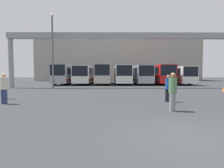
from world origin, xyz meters
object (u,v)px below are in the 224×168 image
Objects in this scene: bus_slot_0 at (66,73)px; bus_slot_2 at (104,73)px; bus_slot_3 at (122,74)px; pedestrian_mid_left at (5,87)px; bus_slot_5 at (159,74)px; pedestrian_near_right at (4,88)px; pedestrian_mid_right at (173,91)px; bus_slot_1 at (85,74)px; pedestrian_far_center at (168,88)px; bus_slot_6 at (176,74)px; lamp_post at (53,48)px; bus_slot_4 at (140,74)px.

bus_slot_0 is 6.69m from bus_slot_2.
bus_slot_3 is 21.15m from pedestrian_mid_left.
bus_slot_2 reaches higher than bus_slot_5.
pedestrian_near_right is (-8.24, -21.02, -0.91)m from bus_slot_3.
bus_slot_5 is 5.70× the size of pedestrian_near_right.
bus_slot_5 is at bearing -1.08° from bus_slot_3.
pedestrian_near_right is 0.99× the size of pedestrian_mid_right.
bus_slot_1 is 6.08× the size of pedestrian_mid_right.
bus_slot_3 is 20.39m from pedestrian_far_center.
bus_slot_5 is at bearing -64.74° from pedestrian_far_center.
lamp_post is at bearing -150.61° from bus_slot_6.
bus_slot_5 is 5.63× the size of pedestrian_mid_right.
bus_slot_5 reaches higher than bus_slot_3.
bus_slot_4 is 23.39m from pedestrian_mid_right.
bus_slot_5 is at bearing -166.99° from bus_slot_6.
pedestrian_far_center is (8.17, -20.59, -0.91)m from bus_slot_1.
bus_slot_4 is 16.27m from lamp_post.
bus_slot_1 reaches higher than pedestrian_mid_right.
bus_slot_1 reaches higher than pedestrian_mid_left.
pedestrian_far_center is (4.86, -21.15, -1.02)m from bus_slot_2.
pedestrian_near_right is at bearing -102.70° from bus_slot_2.
pedestrian_far_center is (1.55, -20.31, -0.96)m from bus_slot_3.
pedestrian_far_center is at bearing -77.05° from bus_slot_2.
pedestrian_mid_left is 11.13m from pedestrian_far_center.
lamp_post reaches higher than bus_slot_2.
bus_slot_1 is at bearing 77.03° from lamp_post.
lamp_post reaches higher than bus_slot_1.
bus_slot_4 is 1.06× the size of bus_slot_5.
lamp_post is (-8.99, -10.02, 2.99)m from bus_slot_3.
bus_slot_1 is 24.53m from pedestrian_mid_right.
bus_slot_1 reaches higher than bus_slot_6.
bus_slot_1 is 13.25m from bus_slot_5.
pedestrian_far_center is at bearing -94.90° from bus_slot_4.
lamp_post is at bearing -131.90° from bus_slot_3.
pedestrian_mid_right is (-2.45, -23.25, -0.87)m from bus_slot_4.
pedestrian_mid_right is at bearing 0.94° from pedestrian_near_right.
bus_slot_2 reaches higher than bus_slot_3.
bus_slot_2 is 7.69× the size of pedestrian_mid_left.
lamp_post is (0.94, -9.89, 2.94)m from bus_slot_0.
lamp_post is (-18.93, -10.66, 3.11)m from bus_slot_6.
bus_slot_6 is 6.48× the size of pedestrian_mid_right.
pedestrian_far_center is at bearing -68.35° from bus_slot_1.
lamp_post reaches higher than pedestrian_far_center.
pedestrian_mid_left is 0.88× the size of pedestrian_near_right.
bus_slot_0 is 6.47× the size of pedestrian_mid_left.
pedestrian_far_center is (9.79, 0.70, -0.05)m from pedestrian_near_right.
pedestrian_mid_left is (0.45, -18.75, -1.07)m from bus_slot_0.
pedestrian_mid_left is 11.16m from pedestrian_mid_right.
pedestrian_far_center is (0.69, 2.75, -0.06)m from pedestrian_mid_right.
bus_slot_5 is at bearing 35.74° from pedestrian_mid_right.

